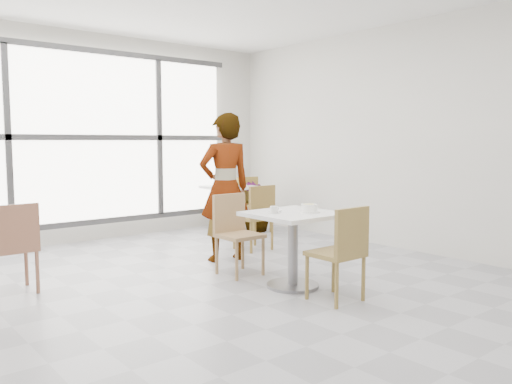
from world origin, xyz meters
TOP-DOWN VIEW (x-y plane):
  - floor at (0.00, 0.00)m, footprint 7.00×7.00m
  - wall_back at (0.00, 3.50)m, footprint 6.00×0.00m
  - wall_right at (3.00, 0.00)m, footprint 0.00×7.00m
  - window at (0.00, 3.44)m, footprint 4.60×0.07m
  - main_table at (0.60, -0.15)m, footprint 0.80×0.80m
  - chair_near at (0.59, -0.79)m, footprint 0.42×0.42m
  - chair_far at (0.48, 0.64)m, footprint 0.42×0.42m
  - oatmeal_bowl at (0.70, -0.26)m, footprint 0.21×0.21m
  - coffee_cup at (0.42, -0.07)m, footprint 0.16×0.13m
  - person at (0.76, 1.21)m, footprint 0.72×0.55m
  - bg_table_right at (1.91, 2.67)m, footprint 0.70×0.70m
  - bg_chair_left_near at (-1.62, 1.33)m, footprint 0.42×0.42m
  - bg_chair_right_near at (1.42, 1.41)m, footprint 0.42×0.42m
  - bg_chair_right_far at (2.31, 2.61)m, footprint 0.42×0.42m
  - plant_right at (2.35, 2.53)m, footprint 0.56×0.56m

SIDE VIEW (x-z plane):
  - floor at x=0.00m, z-range 0.00..0.00m
  - plant_right at x=2.35m, z-range 0.00..0.80m
  - bg_table_right at x=1.91m, z-range 0.11..0.86m
  - chair_near at x=0.59m, z-range 0.07..0.94m
  - chair_far at x=0.48m, z-range 0.07..0.94m
  - bg_chair_left_near at x=-1.62m, z-range 0.07..0.94m
  - bg_chair_right_near at x=1.42m, z-range 0.07..0.94m
  - bg_chair_right_far at x=2.31m, z-range 0.07..0.94m
  - main_table at x=0.60m, z-range 0.15..0.90m
  - coffee_cup at x=0.42m, z-range 0.75..0.81m
  - oatmeal_bowl at x=0.70m, z-range 0.75..0.84m
  - person at x=0.76m, z-range 0.00..1.78m
  - window at x=0.00m, z-range 0.24..2.76m
  - wall_back at x=0.00m, z-range -1.50..4.50m
  - wall_right at x=3.00m, z-range -2.00..5.00m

